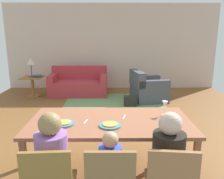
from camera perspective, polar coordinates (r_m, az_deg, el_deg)
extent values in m
cube|color=brown|center=(4.72, 0.21, -8.62)|extent=(6.78, 6.36, 0.02)
cube|color=beige|center=(7.60, -0.09, 10.48)|extent=(6.78, 0.10, 2.70)
cube|color=#95593D|center=(2.82, -0.46, -7.99)|extent=(1.95, 0.98, 0.04)
cube|color=#95593D|center=(2.77, -20.73, -18.21)|extent=(0.06, 0.06, 0.72)
cube|color=#95593D|center=(2.77, 19.85, -18.12)|extent=(0.06, 0.06, 0.72)
cube|color=#95593D|center=(3.49, -15.91, -10.92)|extent=(0.06, 0.06, 0.72)
cube|color=#95593D|center=(3.49, 14.99, -10.85)|extent=(0.06, 0.06, 0.72)
cylinder|color=teal|center=(2.75, -11.78, -8.23)|extent=(0.25, 0.25, 0.02)
cylinder|color=gold|center=(2.75, -11.80, -7.94)|extent=(0.17, 0.17, 0.01)
cylinder|color=teal|center=(2.65, -0.46, -8.85)|extent=(0.25, 0.25, 0.02)
cylinder|color=gold|center=(2.64, -0.46, -8.55)|extent=(0.17, 0.17, 0.01)
cylinder|color=silver|center=(3.07, 12.82, -6.10)|extent=(0.06, 0.06, 0.01)
cylinder|color=silver|center=(3.05, 12.87, -5.25)|extent=(0.01, 0.01, 0.09)
cone|color=silver|center=(3.02, 12.96, -3.64)|extent=(0.07, 0.07, 0.09)
cube|color=silver|center=(2.78, -6.54, -7.90)|extent=(0.05, 0.15, 0.01)
cube|color=silver|center=(2.91, 3.01, -6.82)|extent=(0.06, 0.17, 0.01)
cube|color=olive|center=(2.08, -16.00, -19.69)|extent=(0.42, 0.06, 0.42)
cylinder|color=#9865B0|center=(2.27, -14.60, -15.85)|extent=(0.30, 0.30, 0.46)
sphere|color=olive|center=(2.14, -15.12, -8.23)|extent=(0.21, 0.21, 0.21)
cube|color=olive|center=(2.01, -0.46, -20.35)|extent=(0.42, 0.04, 0.42)
cylinder|color=#444AC0|center=(2.24, -0.43, -17.71)|extent=(0.22, 0.22, 0.33)
sphere|color=tan|center=(2.13, -0.44, -12.34)|extent=(0.15, 0.15, 0.15)
cube|color=#98673E|center=(2.08, 14.85, -19.63)|extent=(0.42, 0.08, 0.42)
cylinder|color=black|center=(2.27, 13.72, -15.78)|extent=(0.30, 0.30, 0.46)
sphere|color=beige|center=(2.14, 14.22, -8.17)|extent=(0.21, 0.21, 0.21)
cube|color=#668A57|center=(6.12, 0.66, -3.18)|extent=(2.60, 1.80, 0.01)
cube|color=#A63037|center=(6.90, -8.25, 0.41)|extent=(1.67, 0.84, 0.42)
cube|color=#A63037|center=(7.15, -8.01, 4.24)|extent=(1.67, 0.20, 0.40)
cube|color=#A63037|center=(6.97, -14.41, 2.87)|extent=(0.18, 0.84, 0.20)
cube|color=#A63037|center=(6.77, -2.09, 2.98)|extent=(0.18, 0.84, 0.20)
cube|color=#434852|center=(6.34, 9.11, -0.81)|extent=(0.98, 0.99, 0.42)
cube|color=#434852|center=(6.14, 6.28, 2.73)|extent=(0.36, 0.87, 0.40)
cube|color=#434852|center=(5.96, 10.33, 1.28)|extent=(0.86, 0.33, 0.20)
cube|color=#434852|center=(6.58, 8.21, 2.53)|extent=(0.86, 0.33, 0.20)
cube|color=#94602C|center=(6.93, -19.18, 2.84)|extent=(0.56, 0.56, 0.03)
cylinder|color=#94602C|center=(6.98, -18.99, 0.51)|extent=(0.08, 0.08, 0.55)
cylinder|color=#94602C|center=(7.04, -18.83, -1.55)|extent=(0.36, 0.36, 0.03)
cylinder|color=#48363D|center=(6.92, -19.20, 3.05)|extent=(0.16, 0.16, 0.02)
cylinder|color=#48363D|center=(6.89, -19.31, 4.51)|extent=(0.02, 0.02, 0.34)
cone|color=beige|center=(6.86, -19.49, 6.66)|extent=(0.26, 0.26, 0.18)
cube|color=maroon|center=(6.93, -17.95, 3.18)|extent=(0.22, 0.16, 0.03)
cube|color=#325083|center=(6.85, -18.11, 3.30)|extent=(0.22, 0.16, 0.03)
cube|color=black|center=(5.81, 4.53, -2.83)|extent=(0.32, 0.16, 0.26)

